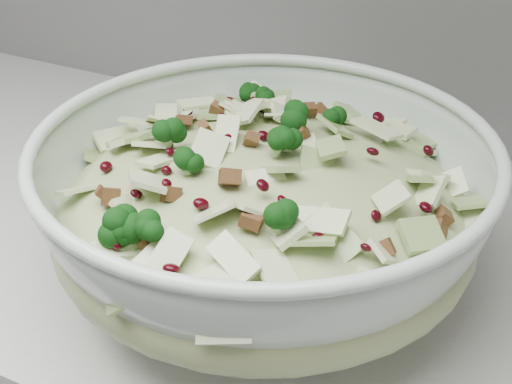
% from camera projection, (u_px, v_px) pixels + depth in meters
% --- Properties ---
extents(mixing_bowl, '(0.49, 0.49, 0.16)m').
position_uv_depth(mixing_bowl, '(264.00, 215.00, 0.65)').
color(mixing_bowl, silver).
rests_on(mixing_bowl, counter).
extents(salad, '(0.47, 0.47, 0.16)m').
position_uv_depth(salad, '(264.00, 190.00, 0.63)').
color(salad, '#ABB97E').
rests_on(salad, mixing_bowl).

